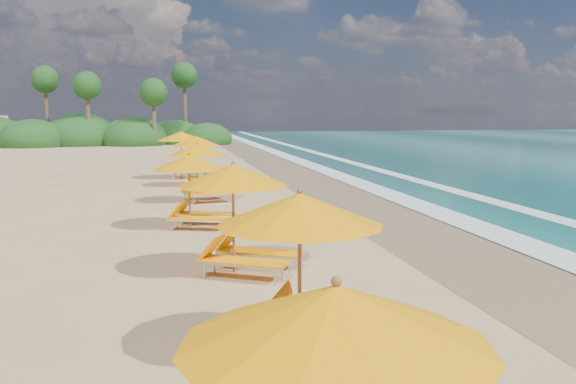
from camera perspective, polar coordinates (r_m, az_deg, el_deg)
ground at (r=15.52m, az=-0.00°, el=-4.40°), size 160.00×160.00×0.00m
wet_sand at (r=16.76m, az=13.55°, el=-3.69°), size 4.00×160.00×0.01m
surf_foam at (r=18.06m, az=21.35°, el=-3.12°), size 4.00×160.00×0.01m
station_2 at (r=8.02m, az=2.35°, el=-6.65°), size 2.64×2.51×2.25m
station_3 at (r=12.04m, az=-4.45°, el=-1.79°), size 3.04×3.04×2.27m
station_4 at (r=16.98m, az=-8.81°, el=0.58°), size 2.69×2.64×2.10m
station_5 at (r=21.79m, az=-8.19°, el=2.21°), size 2.58×2.47×2.14m
station_6 at (r=26.44m, az=-8.31°, el=3.27°), size 2.64×2.50×2.24m
station_7 at (r=29.63m, az=-9.73°, el=3.83°), size 2.53×2.34×2.35m
treeline at (r=60.82m, az=-18.11°, el=5.18°), size 25.80×8.80×9.74m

